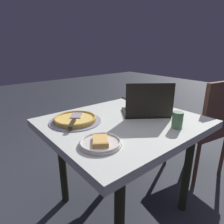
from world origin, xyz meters
name	(u,v)px	position (x,y,z in m)	size (l,w,h in m)	color
ground_plane	(122,204)	(0.00, 0.00, 0.00)	(12.00, 12.00, 0.00)	#30343C
dining_table	(124,131)	(0.00, 0.00, 0.63)	(1.00, 0.87, 0.71)	silver
laptop	(147,108)	(-0.19, 0.03, 0.77)	(0.39, 0.37, 0.25)	black
pizza_plate	(100,143)	(0.33, 0.18, 0.73)	(0.22, 0.22, 0.04)	silver
pizza_tray	(75,119)	(0.27, -0.18, 0.73)	(0.34, 0.34, 0.04)	#9997AD
table_knife	(128,100)	(-0.38, -0.36, 0.72)	(0.07, 0.23, 0.01)	#BFB2CD
drink_cup	(177,120)	(-0.16, 0.30, 0.77)	(0.06, 0.06, 0.10)	#56875A
chair_near	(205,124)	(-0.85, 0.18, 0.52)	(0.48, 0.48, 0.93)	brown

